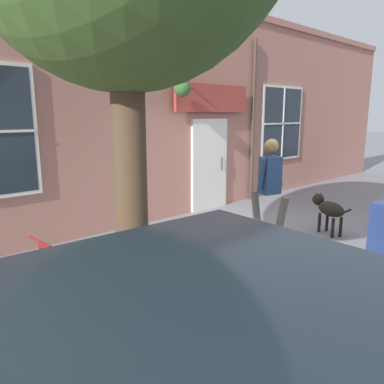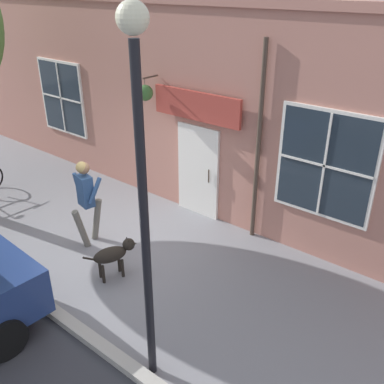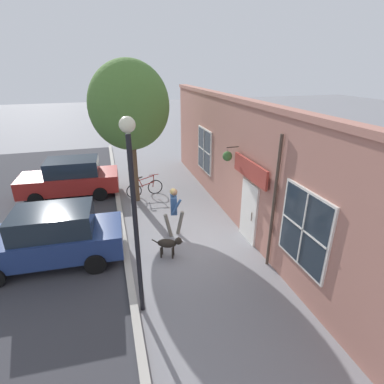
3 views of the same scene
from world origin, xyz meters
TOP-DOWN VIEW (x-y plane):
  - ground_plane at (0.00, 0.00)m, footprint 90.00×90.00m
  - storefront_facade at (-2.34, -0.01)m, footprint 0.95×18.00m
  - pedestrian_walking at (0.22, -0.48)m, footprint 0.78×0.61m
  - dog_on_leash at (0.67, 0.76)m, footprint 0.96×0.50m
  - street_tree_by_curb at (1.16, -3.94)m, footprint 3.22×2.90m
  - leaning_bicycle at (0.74, -4.29)m, footprint 1.72×0.33m
  - parked_car_nearest_curb at (3.97, -5.24)m, footprint 4.38×2.10m
  - parked_car_mid_block at (4.14, 0.02)m, footprint 4.38×2.10m
  - street_lamp at (1.80, 2.77)m, footprint 0.32×0.32m

SIDE VIEW (x-z plane):
  - ground_plane at x=0.00m, z-range 0.00..0.00m
  - leaning_bicycle at x=0.74m, z-range -0.12..0.88m
  - dog_on_leash at x=0.67m, z-range 0.12..0.85m
  - parked_car_nearest_curb at x=3.97m, z-range 0.00..1.75m
  - parked_car_mid_block at x=4.14m, z-range 0.00..1.75m
  - pedestrian_walking at x=0.22m, z-range 0.20..2.01m
  - storefront_facade at x=-2.34m, z-range 0.01..4.62m
  - street_lamp at x=1.80m, z-range 0.74..5.48m
  - street_tree_by_curb at x=1.16m, z-range 1.09..7.00m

